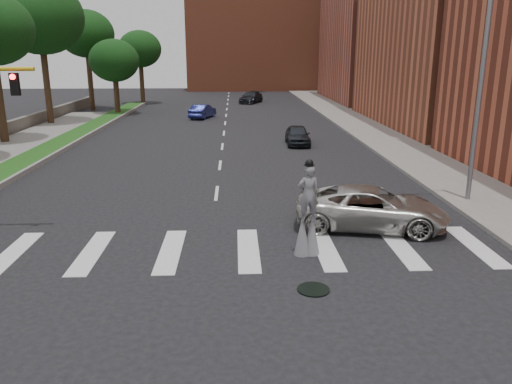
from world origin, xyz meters
The scene contains 17 objects.
ground_plane centered at (0.00, 0.00, 0.00)m, with size 160.00×160.00×0.00m, color black.
grass_median centered at (-11.50, 20.00, 0.12)m, with size 2.00×60.00×0.25m, color #194814.
median_curb centered at (-10.45, 20.00, 0.14)m, with size 0.20×60.00×0.28m, color gray.
sidewalk_right centered at (12.50, 25.00, 0.09)m, with size 5.00×90.00×0.18m, color slate.
manhole centered at (3.00, -2.00, 0.02)m, with size 0.90×0.90×0.04m, color black.
building_far centered at (22.00, 54.00, 10.00)m, with size 16.00×22.00×20.00m, color #AC523F.
building_backdrop centered at (6.00, 78.00, 9.00)m, with size 26.00×14.00×18.00m, color #A95235.
streetlight centered at (10.90, 6.00, 4.90)m, with size 2.05×0.20×9.00m.
stilt_performer centered at (3.17, 0.56, 1.29)m, with size 0.84×0.55×3.15m.
suv_crossing centered at (5.92, 3.00, 0.77)m, with size 2.56×5.55×1.54m, color #B9B7AF.
car_near centered at (5.34, 20.59, 0.68)m, with size 1.60×3.98×1.36m, color black.
car_mid centered at (-2.30, 35.79, 0.68)m, with size 1.45×4.16×1.37m, color navy.
car_far centered at (3.07, 51.30, 0.72)m, with size 2.02×4.97×1.44m, color black.
tree_4 centered at (-15.81, 31.66, 9.26)m, with size 7.47×7.47×12.48m.
tree_5 centered at (-15.27, 43.58, 8.27)m, with size 6.04×6.04×10.90m.
tree_6 centered at (-11.46, 39.21, 5.51)m, with size 5.10×5.10×7.71m.
tree_7 centered at (-10.79, 50.62, 6.73)m, with size 5.32×5.32×9.04m.
Camera 1 is at (0.88, -14.45, 6.32)m, focal length 35.00 mm.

